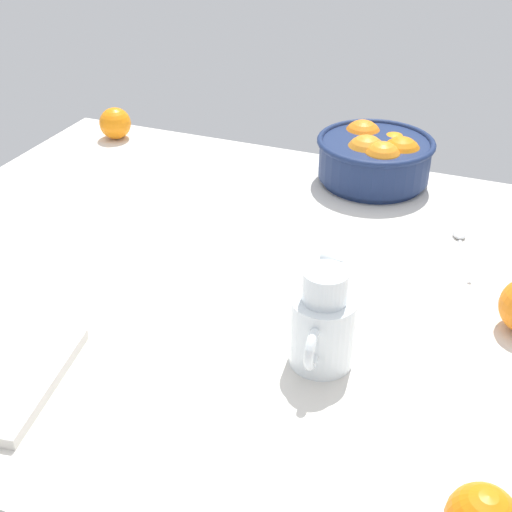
{
  "coord_description": "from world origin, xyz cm",
  "views": [
    {
      "loc": [
        29.71,
        -83.73,
        60.32
      ],
      "look_at": [
        -3.32,
        -1.36,
        5.02
      ],
      "focal_mm": 47.99,
      "sensor_mm": 36.0,
      "label": 1
    }
  ],
  "objects_px": {
    "loose_orange_0": "(115,123)",
    "spoon": "(462,246)",
    "juice_pitcher": "(322,328)",
    "fruit_bowl": "(375,157)"
  },
  "relations": [
    {
      "from": "loose_orange_0",
      "to": "spoon",
      "type": "height_order",
      "value": "loose_orange_0"
    },
    {
      "from": "juice_pitcher",
      "to": "loose_orange_0",
      "type": "distance_m",
      "value": 0.88
    },
    {
      "from": "loose_orange_0",
      "to": "fruit_bowl",
      "type": "bearing_deg",
      "value": -0.54
    },
    {
      "from": "loose_orange_0",
      "to": "juice_pitcher",
      "type": "bearing_deg",
      "value": -40.56
    },
    {
      "from": "fruit_bowl",
      "to": "juice_pitcher",
      "type": "distance_m",
      "value": 0.57
    },
    {
      "from": "loose_orange_0",
      "to": "spoon",
      "type": "distance_m",
      "value": 0.83
    },
    {
      "from": "juice_pitcher",
      "to": "spoon",
      "type": "distance_m",
      "value": 0.4
    },
    {
      "from": "juice_pitcher",
      "to": "spoon",
      "type": "height_order",
      "value": "juice_pitcher"
    },
    {
      "from": "fruit_bowl",
      "to": "loose_orange_0",
      "type": "bearing_deg",
      "value": 179.46
    },
    {
      "from": "juice_pitcher",
      "to": "loose_orange_0",
      "type": "relative_size",
      "value": 2.09
    }
  ]
}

